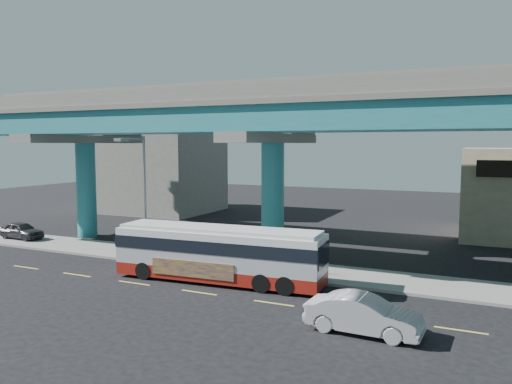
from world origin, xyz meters
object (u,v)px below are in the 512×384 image
at_px(sedan, 363,314).
at_px(parked_car, 21,230).
at_px(street_lamp, 139,180).
at_px(stop_sign, 272,241).
at_px(transit_bus, 219,252).

relative_size(sedan, parked_car, 1.20).
height_order(street_lamp, stop_sign, street_lamp).
distance_m(street_lamp, stop_sign, 9.08).
bearing_deg(stop_sign, transit_bus, -125.33).
bearing_deg(street_lamp, parked_car, 170.74).
height_order(transit_bus, sedan, transit_bus).
relative_size(transit_bus, sedan, 2.54).
bearing_deg(sedan, stop_sign, 48.35).
relative_size(parked_car, street_lamp, 0.49).
xyz_separation_m(street_lamp, stop_sign, (8.48, 0.74, -3.16)).
bearing_deg(parked_car, stop_sign, -91.53).
distance_m(transit_bus, sedan, 9.59).
bearing_deg(parked_car, sedan, -103.37).
xyz_separation_m(transit_bus, sedan, (8.65, -4.06, -0.87)).
xyz_separation_m(sedan, parked_car, (-27.84, 7.70, 0.05)).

